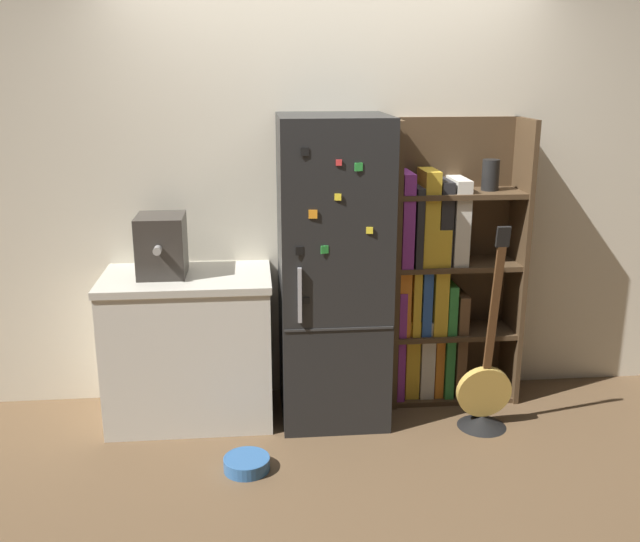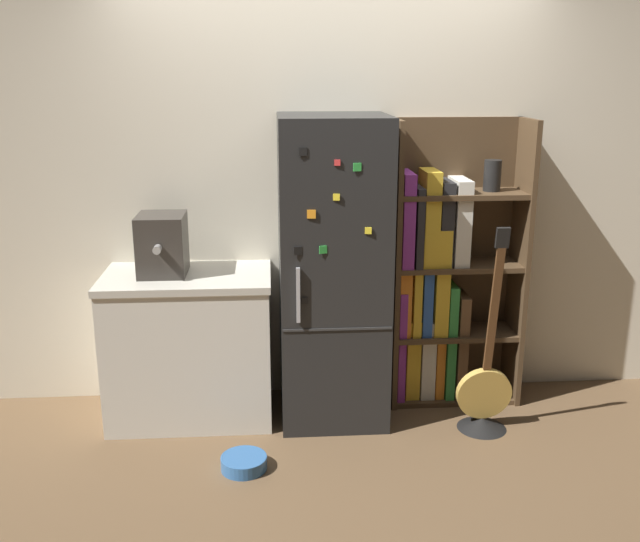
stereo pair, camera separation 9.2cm
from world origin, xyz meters
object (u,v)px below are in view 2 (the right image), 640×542
pet_bowl (244,462)px  guitar (484,401)px  refrigerator (333,271)px  bookshelf (440,280)px  espresso_machine (162,244)px

pet_bowl → guitar: bearing=13.8°
pet_bowl → refrigerator: bearing=50.3°
refrigerator → guitar: bearing=-18.6°
refrigerator → pet_bowl: size_ratio=7.35×
guitar → bookshelf: bearing=110.9°
bookshelf → guitar: 0.76m
bookshelf → guitar: bookshelf is taller
bookshelf → pet_bowl: bearing=-146.3°
espresso_machine → pet_bowl: espresso_machine is taller
espresso_machine → pet_bowl: bearing=-55.9°
bookshelf → pet_bowl: bookshelf is taller
espresso_machine → refrigerator: bearing=-2.7°
refrigerator → espresso_machine: (-0.95, 0.04, 0.16)m
espresso_machine → bookshelf: bearing=4.4°
refrigerator → espresso_machine: size_ratio=4.88×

